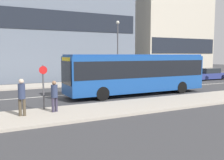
{
  "coord_description": "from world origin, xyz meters",
  "views": [
    {
      "loc": [
        -5.24,
        -18.71,
        3.16
      ],
      "look_at": [
        3.26,
        -1.96,
        1.21
      ],
      "focal_mm": 40.0,
      "sensor_mm": 36.0,
      "label": 1
    }
  ],
  "objects_px": {
    "parked_car_1": "(209,74)",
    "pedestrian_down_pavement": "(54,94)",
    "bus_stop_sign": "(43,83)",
    "parked_car_0": "(175,76)",
    "street_lamp": "(118,45)",
    "pedestrian_near_stop": "(22,95)",
    "city_bus": "(137,71)"
  },
  "relations": [
    {
      "from": "parked_car_0",
      "to": "pedestrian_near_stop",
      "type": "distance_m",
      "value": 20.28
    },
    {
      "from": "parked_car_0",
      "to": "pedestrian_near_stop",
      "type": "height_order",
      "value": "pedestrian_near_stop"
    },
    {
      "from": "pedestrian_near_stop",
      "to": "pedestrian_down_pavement",
      "type": "relative_size",
      "value": 1.11
    },
    {
      "from": "parked_car_1",
      "to": "bus_stop_sign",
      "type": "distance_m",
      "value": 23.59
    },
    {
      "from": "parked_car_0",
      "to": "bus_stop_sign",
      "type": "distance_m",
      "value": 18.71
    },
    {
      "from": "parked_car_0",
      "to": "pedestrian_down_pavement",
      "type": "distance_m",
      "value": 18.77
    },
    {
      "from": "city_bus",
      "to": "pedestrian_near_stop",
      "type": "distance_m",
      "value": 9.78
    },
    {
      "from": "parked_car_1",
      "to": "pedestrian_down_pavement",
      "type": "xyz_separation_m",
      "value": [
        -21.67,
        -9.2,
        0.39
      ]
    },
    {
      "from": "city_bus",
      "to": "parked_car_1",
      "type": "xyz_separation_m",
      "value": [
        14.29,
        5.63,
        -1.14
      ]
    },
    {
      "from": "parked_car_0",
      "to": "pedestrian_near_stop",
      "type": "xyz_separation_m",
      "value": [
        -17.89,
        -9.53,
        0.56
      ]
    },
    {
      "from": "parked_car_0",
      "to": "street_lamp",
      "type": "bearing_deg",
      "value": 164.84
    },
    {
      "from": "parked_car_1",
      "to": "city_bus",
      "type": "bearing_deg",
      "value": -158.49
    },
    {
      "from": "city_bus",
      "to": "pedestrian_near_stop",
      "type": "height_order",
      "value": "city_bus"
    },
    {
      "from": "pedestrian_down_pavement",
      "to": "parked_car_0",
      "type": "bearing_deg",
      "value": -171.66
    },
    {
      "from": "bus_stop_sign",
      "to": "parked_car_0",
      "type": "bearing_deg",
      "value": 27.1
    },
    {
      "from": "street_lamp",
      "to": "parked_car_0",
      "type": "bearing_deg",
      "value": -15.16
    },
    {
      "from": "bus_stop_sign",
      "to": "city_bus",
      "type": "bearing_deg",
      "value": 19.14
    },
    {
      "from": "pedestrian_down_pavement",
      "to": "street_lamp",
      "type": "xyz_separation_m",
      "value": [
        9.74,
        11.14,
        3.12
      ]
    },
    {
      "from": "parked_car_0",
      "to": "pedestrian_near_stop",
      "type": "relative_size",
      "value": 2.3
    },
    {
      "from": "parked_car_0",
      "to": "bus_stop_sign",
      "type": "bearing_deg",
      "value": -152.9
    },
    {
      "from": "city_bus",
      "to": "street_lamp",
      "type": "bearing_deg",
      "value": 68.88
    },
    {
      "from": "bus_stop_sign",
      "to": "pedestrian_near_stop",
      "type": "bearing_deg",
      "value": -141.02
    },
    {
      "from": "parked_car_0",
      "to": "street_lamp",
      "type": "xyz_separation_m",
      "value": [
        -6.51,
        1.76,
        3.56
      ]
    },
    {
      "from": "parked_car_0",
      "to": "parked_car_1",
      "type": "xyz_separation_m",
      "value": [
        5.42,
        -0.19,
        0.05
      ]
    },
    {
      "from": "city_bus",
      "to": "street_lamp",
      "type": "relative_size",
      "value": 1.73
    },
    {
      "from": "parked_car_1",
      "to": "street_lamp",
      "type": "relative_size",
      "value": 0.68
    },
    {
      "from": "city_bus",
      "to": "parked_car_0",
      "type": "bearing_deg",
      "value": 29.39
    },
    {
      "from": "city_bus",
      "to": "bus_stop_sign",
      "type": "bearing_deg",
      "value": -164.74
    },
    {
      "from": "pedestrian_near_stop",
      "to": "pedestrian_down_pavement",
      "type": "xyz_separation_m",
      "value": [
        1.64,
        0.15,
        -0.12
      ]
    },
    {
      "from": "pedestrian_down_pavement",
      "to": "bus_stop_sign",
      "type": "height_order",
      "value": "bus_stop_sign"
    },
    {
      "from": "parked_car_1",
      "to": "pedestrian_down_pavement",
      "type": "height_order",
      "value": "pedestrian_down_pavement"
    },
    {
      "from": "pedestrian_down_pavement",
      "to": "bus_stop_sign",
      "type": "distance_m",
      "value": 1.07
    }
  ]
}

